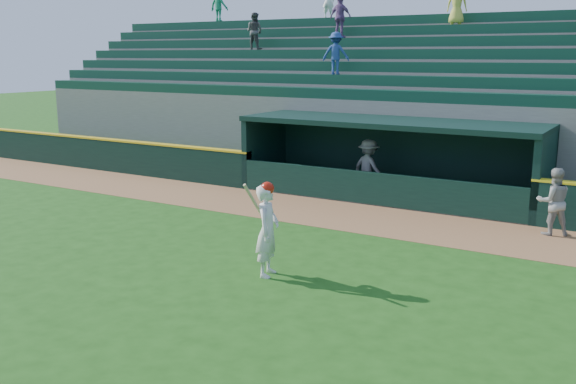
# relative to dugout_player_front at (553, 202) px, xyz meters

# --- Properties ---
(ground) EXTENTS (120.00, 120.00, 0.00)m
(ground) POSITION_rel_dugout_player_front_xyz_m (-5.16, -5.82, -0.85)
(ground) COLOR #1C4B12
(ground) RESTS_ON ground
(warning_track) EXTENTS (40.00, 3.00, 0.01)m
(warning_track) POSITION_rel_dugout_player_front_xyz_m (-5.16, -0.92, -0.84)
(warning_track) COLOR brown
(warning_track) RESTS_ON ground
(field_wall_left) EXTENTS (15.50, 0.30, 1.20)m
(field_wall_left) POSITION_rel_dugout_player_front_xyz_m (-17.41, 0.73, -0.25)
(field_wall_left) COLOR black
(field_wall_left) RESTS_ON ground
(wall_stripe_left) EXTENTS (15.50, 0.32, 0.06)m
(wall_stripe_left) POSITION_rel_dugout_player_front_xyz_m (-17.41, 0.73, 0.38)
(wall_stripe_left) COLOR yellow
(wall_stripe_left) RESTS_ON field_wall_left
(dugout_player_front) EXTENTS (1.02, 0.94, 1.70)m
(dugout_player_front) POSITION_rel_dugout_player_front_xyz_m (0.00, 0.00, 0.00)
(dugout_player_front) COLOR gray
(dugout_player_front) RESTS_ON ground
(dugout_player_inside) EXTENTS (1.31, 1.00, 1.80)m
(dugout_player_inside) POSITION_rel_dugout_player_front_xyz_m (-5.85, 1.90, 0.05)
(dugout_player_inside) COLOR gray
(dugout_player_inside) RESTS_ON ground
(dugout) EXTENTS (9.40, 2.80, 2.46)m
(dugout) POSITION_rel_dugout_player_front_xyz_m (-5.16, 2.18, 0.51)
(dugout) COLOR #62625D
(dugout) RESTS_ON ground
(stands) EXTENTS (34.50, 6.25, 7.52)m
(stands) POSITION_rel_dugout_player_front_xyz_m (-5.14, 6.75, 1.55)
(stands) COLOR slate
(stands) RESTS_ON ground
(batter_at_plate) EXTENTS (0.61, 0.86, 1.97)m
(batter_at_plate) POSITION_rel_dugout_player_front_xyz_m (-4.45, -6.21, 0.12)
(batter_at_plate) COLOR silver
(batter_at_plate) RESTS_ON ground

